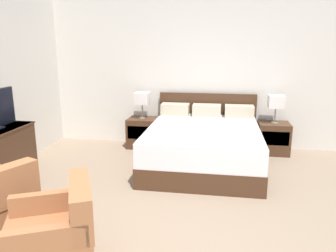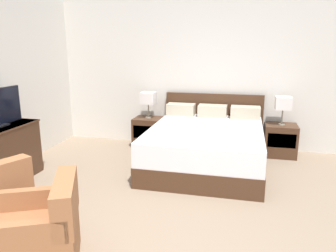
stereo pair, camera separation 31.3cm
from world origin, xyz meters
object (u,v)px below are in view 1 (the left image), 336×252
(nightstand_left, at_px, (143,132))
(nightstand_right, at_px, (273,138))
(table_lamp_right, at_px, (276,102))
(bed, at_px, (204,144))
(armchair_companion, at_px, (54,241))
(table_lamp_left, at_px, (142,99))

(nightstand_left, relative_size, nightstand_right, 1.00)
(table_lamp_right, bearing_deg, bed, -146.54)
(bed, xyz_separation_m, nightstand_left, (-1.16, 0.76, -0.06))
(nightstand_left, bearing_deg, armchair_companion, -88.01)
(bed, distance_m, armchair_companion, 2.93)
(nightstand_right, distance_m, armchair_companion, 4.14)
(table_lamp_right, distance_m, armchair_companion, 4.18)
(bed, xyz_separation_m, nightstand_right, (1.16, 0.76, -0.06))
(nightstand_right, height_order, table_lamp_left, table_lamp_left)
(nightstand_left, distance_m, armchair_companion, 3.51)
(nightstand_right, height_order, table_lamp_right, table_lamp_right)
(table_lamp_left, height_order, table_lamp_right, same)
(nightstand_right, bearing_deg, table_lamp_right, 90.00)
(bed, relative_size, table_lamp_right, 4.49)
(nightstand_left, height_order, armchair_companion, armchair_companion)
(nightstand_right, distance_m, table_lamp_right, 0.63)
(armchair_companion, bearing_deg, bed, 69.38)
(armchair_companion, bearing_deg, table_lamp_right, 58.05)
(bed, relative_size, armchair_companion, 2.31)
(table_lamp_left, distance_m, table_lamp_right, 2.31)
(table_lamp_left, xyz_separation_m, table_lamp_right, (2.31, 0.00, 0.00))
(table_lamp_left, bearing_deg, bed, -33.46)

